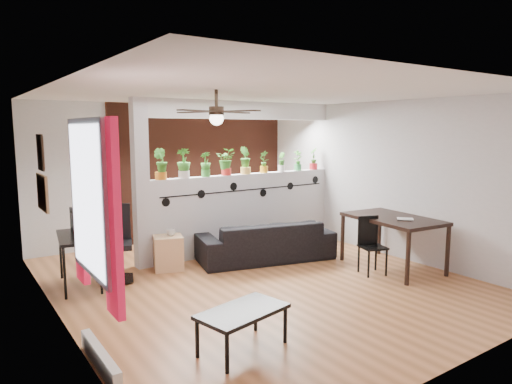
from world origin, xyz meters
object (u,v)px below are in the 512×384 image
coffee_table (243,314)px  potted_plant_8 (314,158)px  folding_chair (370,240)px  cube_shelf (168,253)px  potted_plant_1 (184,162)px  potted_plant_7 (298,160)px  potted_plant_5 (264,161)px  potted_plant_0 (161,163)px  dining_table (393,222)px  cup (171,232)px  potted_plant_3 (226,161)px  sofa (266,241)px  computer_desk (79,240)px  office_chair (116,248)px  potted_plant_2 (206,164)px  potted_plant_6 (281,161)px  potted_plant_4 (246,159)px  ceiling_fan (216,114)px

coffee_table → potted_plant_8: bearing=40.4°
folding_chair → coffee_table: folding_chair is taller
cube_shelf → potted_plant_1: bearing=54.3°
potted_plant_1 → coffee_table: bearing=-106.2°
potted_plant_1 → potted_plant_7: (2.37, -0.00, -0.05)m
potted_plant_5 → potted_plant_0: bearing=-180.0°
dining_table → cup: bearing=146.5°
potted_plant_3 → potted_plant_8: 1.98m
potted_plant_5 → sofa: 1.54m
computer_desk → office_chair: bearing=-7.4°
potted_plant_5 → dining_table: 2.52m
potted_plant_0 → coffee_table: potted_plant_0 is taller
potted_plant_2 → potted_plant_8: bearing=0.0°
potted_plant_6 → cup: 2.59m
potted_plant_0 → dining_table: (2.82, -2.21, -0.89)m
potted_plant_4 → potted_plant_7: potted_plant_4 is taller
potted_plant_2 → potted_plant_3: bearing=-0.0°
folding_chair → cup: bearing=142.1°
office_chair → coffee_table: (0.36, -2.73, -0.10)m
potted_plant_3 → folding_chair: potted_plant_3 is taller
potted_plant_2 → potted_plant_3: size_ratio=0.89×
cup → computer_desk: bearing=180.0°
potted_plant_1 → potted_plant_5: bearing=0.0°
office_chair → dining_table: bearing=-26.1°
potted_plant_5 → potted_plant_8: bearing=0.0°
potted_plant_0 → potted_plant_8: bearing=0.0°
potted_plant_6 → potted_plant_7: potted_plant_7 is taller
ceiling_fan → cube_shelf: (-0.04, 1.46, -2.05)m
ceiling_fan → potted_plant_2: 2.11m
ceiling_fan → coffee_table: size_ratio=1.24×
potted_plant_2 → cube_shelf: (-0.85, -0.34, -1.31)m
sofa → coffee_table: size_ratio=2.18×
potted_plant_8 → cube_shelf: bearing=-174.0°
potted_plant_6 → folding_chair: bearing=-90.3°
potted_plant_1 → folding_chair: size_ratio=0.56×
potted_plant_7 → cube_shelf: bearing=-173.1°
potted_plant_1 → folding_chair: (1.96, -2.18, -1.10)m
ceiling_fan → dining_table: (2.84, -0.41, -1.60)m
potted_plant_8 → potted_plant_5: bearing=180.0°
dining_table → folding_chair: folding_chair is taller
coffee_table → potted_plant_3: bearing=61.5°
cup → coffee_table: bearing=-100.3°
potted_plant_2 → potted_plant_8: potted_plant_8 is taller
folding_chair → dining_table: bearing=-3.8°
cup → sofa: bearing=-15.2°
potted_plant_1 → coffee_table: potted_plant_1 is taller
sofa → coffee_table: sofa is taller
potted_plant_4 → ceiling_fan: bearing=-131.6°
potted_plant_5 → computer_desk: 3.47m
potted_plant_5 → cup: potted_plant_5 is taller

